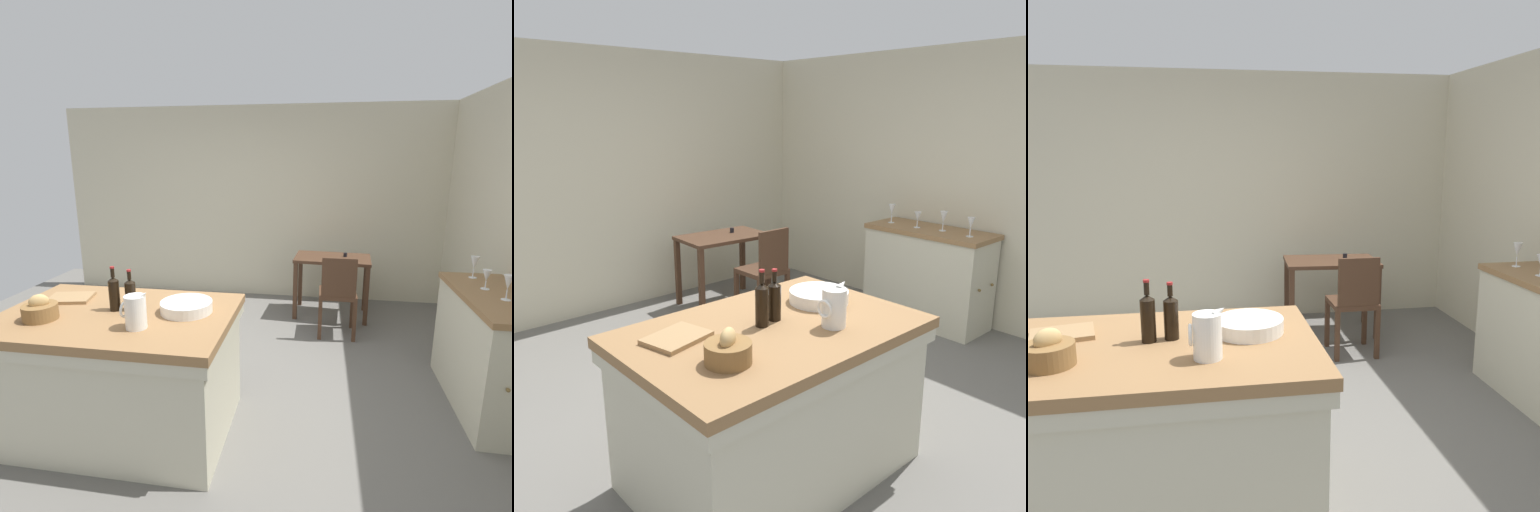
{
  "view_description": "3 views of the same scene",
  "coord_description": "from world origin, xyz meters",
  "views": [
    {
      "loc": [
        0.93,
        -2.87,
        1.9
      ],
      "look_at": [
        0.41,
        0.33,
        1.11
      ],
      "focal_mm": 27.84,
      "sensor_mm": 36.0,
      "label": 1
    },
    {
      "loc": [
        -2.15,
        -2.46,
        1.97
      ],
      "look_at": [
        0.31,
        0.29,
        0.98
      ],
      "focal_mm": 37.17,
      "sensor_mm": 36.0,
      "label": 2
    },
    {
      "loc": [
        -0.19,
        -2.96,
        1.8
      ],
      "look_at": [
        0.38,
        0.42,
        1.1
      ],
      "focal_mm": 36.58,
      "sensor_mm": 36.0,
      "label": 3
    }
  ],
  "objects": [
    {
      "name": "wine_bottle_amber",
      "position": [
        -0.44,
        -0.48,
        1.01
      ],
      "size": [
        0.07,
        0.07,
        0.31
      ],
      "color": "black",
      "rests_on": "island_table"
    },
    {
      "name": "writing_desk",
      "position": [
        1.1,
        1.92,
        0.62
      ],
      "size": [
        0.94,
        0.62,
        0.79
      ],
      "color": "#472D1E",
      "rests_on": "ground"
    },
    {
      "name": "ground_plane",
      "position": [
        0.0,
        0.0,
        0.0
      ],
      "size": [
        6.76,
        6.76,
        0.0
      ],
      "primitive_type": "plane",
      "color": "#66635E"
    },
    {
      "name": "wall_back",
      "position": [
        0.0,
        2.6,
        1.3
      ],
      "size": [
        5.32,
        0.12,
        2.6
      ],
      "primitive_type": "cube",
      "color": "beige",
      "rests_on": "ground"
    },
    {
      "name": "wine_bottle_dark",
      "position": [
        -0.33,
        -0.46,
        1.0
      ],
      "size": [
        0.07,
        0.07,
        0.29
      ],
      "color": "black",
      "rests_on": "island_table"
    },
    {
      "name": "pitcher",
      "position": [
        -0.16,
        -0.74,
        1.0
      ],
      "size": [
        0.17,
        0.13,
        0.25
      ],
      "color": "white",
      "rests_on": "island_table"
    },
    {
      "name": "wooden_chair",
      "position": [
        1.15,
        1.29,
        0.5
      ],
      "size": [
        0.4,
        0.4,
        0.91
      ],
      "color": "#472D1E",
      "rests_on": "ground"
    },
    {
      "name": "island_table",
      "position": [
        -0.41,
        -0.53,
        0.48
      ],
      "size": [
        1.57,
        1.04,
        0.89
      ],
      "color": "olive",
      "rests_on": "ground"
    },
    {
      "name": "cutting_board",
      "position": [
        -0.87,
        -0.34,
        0.9
      ],
      "size": [
        0.34,
        0.29,
        0.02
      ],
      "primitive_type": "cube",
      "rotation": [
        0.0,
        0.0,
        0.22
      ],
      "color": "#99754C",
      "rests_on": "island_table"
    },
    {
      "name": "wash_bowl",
      "position": [
        0.06,
        -0.43,
        0.92
      ],
      "size": [
        0.35,
        0.35,
        0.07
      ],
      "primitive_type": "cylinder",
      "color": "white",
      "rests_on": "island_table"
    },
    {
      "name": "bread_basket",
      "position": [
        -0.84,
        -0.71,
        0.95
      ],
      "size": [
        0.22,
        0.22,
        0.17
      ],
      "color": "brown",
      "rests_on": "island_table"
    },
    {
      "name": "wine_glass_right",
      "position": [
        2.23,
        0.61,
        1.05
      ],
      "size": [
        0.07,
        0.07,
        0.19
      ],
      "color": "white",
      "rests_on": "side_cabinet"
    }
  ]
}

